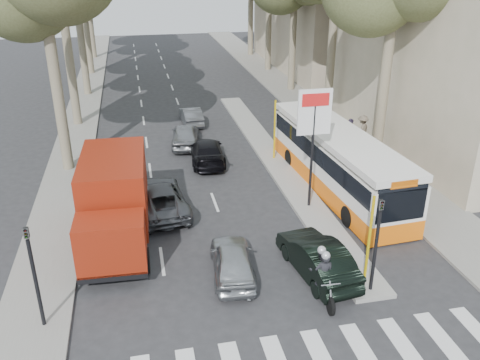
% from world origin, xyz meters
% --- Properties ---
extents(ground, '(120.00, 120.00, 0.00)m').
position_xyz_m(ground, '(0.00, 0.00, 0.00)').
color(ground, '#28282B').
rests_on(ground, ground).
extents(sidewalk_right, '(3.20, 70.00, 0.12)m').
position_xyz_m(sidewalk_right, '(8.60, 25.00, 0.06)').
color(sidewalk_right, gray).
rests_on(sidewalk_right, ground).
extents(median_left, '(2.40, 64.00, 0.12)m').
position_xyz_m(median_left, '(-8.00, 28.00, 0.06)').
color(median_left, gray).
rests_on(median_left, ground).
extents(traffic_island, '(1.50, 26.00, 0.16)m').
position_xyz_m(traffic_island, '(3.25, 11.00, 0.08)').
color(traffic_island, gray).
rests_on(traffic_island, ground).
extents(billboard, '(1.50, 12.10, 5.60)m').
position_xyz_m(billboard, '(3.25, 5.00, 3.70)').
color(billboard, yellow).
rests_on(billboard, ground).
extents(traffic_light_island, '(0.16, 0.41, 3.60)m').
position_xyz_m(traffic_light_island, '(3.25, -1.50, 2.49)').
color(traffic_light_island, black).
rests_on(traffic_light_island, ground).
extents(traffic_light_left, '(0.16, 0.41, 3.60)m').
position_xyz_m(traffic_light_left, '(-7.60, -1.00, 2.49)').
color(traffic_light_left, black).
rests_on(traffic_light_left, ground).
extents(silver_hatchback, '(1.83, 3.81, 1.26)m').
position_xyz_m(silver_hatchback, '(-1.23, 0.54, 0.63)').
color(silver_hatchback, '#AAAEB2').
rests_on(silver_hatchback, ground).
extents(dark_hatchback, '(2.03, 4.39, 1.39)m').
position_xyz_m(dark_hatchback, '(1.80, -0.02, 0.70)').
color(dark_hatchback, black).
rests_on(dark_hatchback, ground).
extents(queue_car_a, '(2.73, 5.03, 1.34)m').
position_xyz_m(queue_car_a, '(-3.50, 6.14, 0.67)').
color(queue_car_a, '#484B4F').
rests_on(queue_car_a, ground).
extents(queue_car_b, '(2.04, 4.53, 1.29)m').
position_xyz_m(queue_car_b, '(-0.50, 11.52, 0.64)').
color(queue_car_b, black).
rests_on(queue_car_b, ground).
extents(queue_car_c, '(2.13, 4.15, 1.35)m').
position_xyz_m(queue_car_c, '(-1.37, 14.42, 0.68)').
color(queue_car_c, gray).
rests_on(queue_car_c, ground).
extents(queue_car_d, '(1.35, 3.58, 1.17)m').
position_xyz_m(queue_car_d, '(-0.50, 18.53, 0.58)').
color(queue_car_d, '#53565C').
rests_on(queue_car_d, ground).
extents(queue_car_e, '(1.82, 4.30, 1.24)m').
position_xyz_m(queue_car_e, '(-6.30, 11.26, 0.62)').
color(queue_car_e, black).
rests_on(queue_car_e, ground).
extents(red_truck, '(2.73, 6.59, 3.46)m').
position_xyz_m(red_truck, '(-5.32, 3.82, 1.83)').
color(red_truck, black).
rests_on(red_truck, ground).
extents(city_bus, '(3.18, 11.45, 2.98)m').
position_xyz_m(city_bus, '(5.24, 6.76, 1.57)').
color(city_bus, orange).
rests_on(city_bus, ground).
extents(motorcycle, '(0.82, 2.24, 1.90)m').
position_xyz_m(motorcycle, '(1.51, -1.26, 0.86)').
color(motorcycle, black).
rests_on(motorcycle, ground).
extents(pedestrian_near, '(0.74, 1.19, 1.90)m').
position_xyz_m(pedestrian_near, '(7.94, 11.42, 1.07)').
color(pedestrian_near, '#413753').
rests_on(pedestrian_near, sidewalk_right).
extents(pedestrian_far, '(1.20, 1.12, 1.76)m').
position_xyz_m(pedestrian_far, '(9.10, 12.24, 1.00)').
color(pedestrian_far, '#6E6352').
rests_on(pedestrian_far, sidewalk_right).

